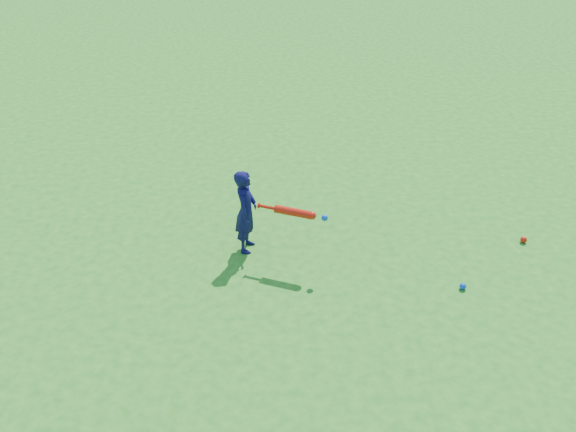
% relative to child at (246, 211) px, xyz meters
% --- Properties ---
extents(ground, '(80.00, 80.00, 0.00)m').
position_rel_child_xyz_m(ground, '(-0.54, -0.25, -0.50)').
color(ground, '#23751C').
rests_on(ground, ground).
extents(child, '(0.31, 0.40, 1.00)m').
position_rel_child_xyz_m(child, '(0.00, 0.00, 0.00)').
color(child, '#100E42').
rests_on(child, ground).
extents(ground_ball_red, '(0.08, 0.08, 0.08)m').
position_rel_child_xyz_m(ground_ball_red, '(3.23, -0.03, -0.46)').
color(ground_ball_red, red).
rests_on(ground_ball_red, ground).
extents(ground_ball_blue, '(0.07, 0.07, 0.07)m').
position_rel_child_xyz_m(ground_ball_blue, '(2.27, -0.87, -0.46)').
color(ground_ball_blue, blue).
rests_on(ground_ball_blue, ground).
extents(bat_swing, '(0.75, 0.35, 0.09)m').
position_rel_child_xyz_m(bat_swing, '(0.55, -0.28, 0.14)').
color(bat_swing, red).
rests_on(bat_swing, ground).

